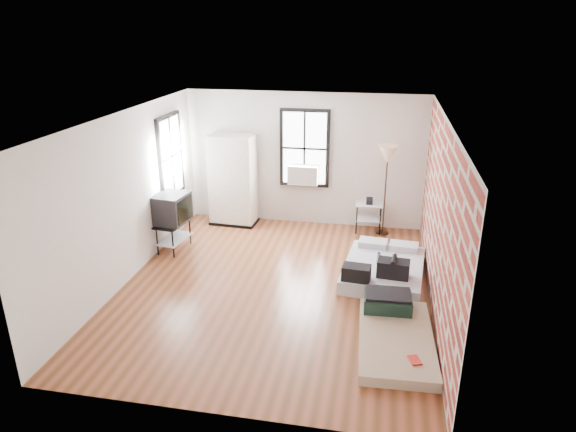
% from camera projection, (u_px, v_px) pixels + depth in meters
% --- Properties ---
extents(ground, '(6.00, 6.00, 0.00)m').
position_uv_depth(ground, '(275.00, 287.00, 8.51)').
color(ground, '#5A3117').
rests_on(ground, ground).
extents(room_shell, '(5.02, 6.02, 2.80)m').
position_uv_depth(room_shell, '(293.00, 181.00, 8.18)').
color(room_shell, silver).
rests_on(room_shell, ground).
extents(mattress_main, '(1.46, 1.88, 0.57)m').
position_uv_depth(mattress_main, '(383.00, 268.00, 8.80)').
color(mattress_main, silver).
rests_on(mattress_main, ground).
extents(mattress_bare, '(1.07, 1.91, 0.40)m').
position_uv_depth(mattress_bare, '(394.00, 330.00, 7.11)').
color(mattress_bare, tan).
rests_on(mattress_bare, ground).
extents(wardrobe, '(1.01, 0.63, 1.94)m').
position_uv_depth(wardrobe, '(233.00, 180.00, 10.86)').
color(wardrobe, black).
rests_on(wardrobe, ground).
extents(side_table, '(0.56, 0.46, 0.72)m').
position_uv_depth(side_table, '(369.00, 209.00, 10.59)').
color(side_table, black).
rests_on(side_table, ground).
extents(floor_lamp, '(0.40, 0.40, 1.85)m').
position_uv_depth(floor_lamp, '(388.00, 159.00, 10.08)').
color(floor_lamp, black).
rests_on(floor_lamp, ground).
extents(tv_stand, '(0.63, 0.84, 1.12)m').
position_uv_depth(tv_stand, '(172.00, 210.00, 9.62)').
color(tv_stand, black).
rests_on(tv_stand, ground).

